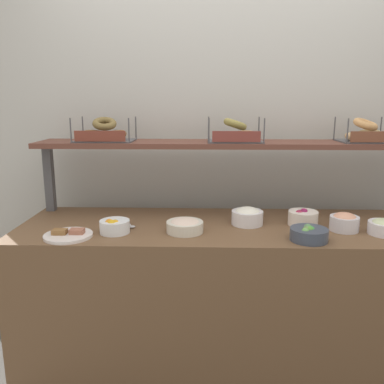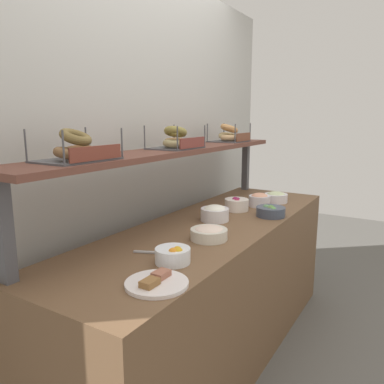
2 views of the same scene
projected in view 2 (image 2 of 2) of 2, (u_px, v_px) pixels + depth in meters
The scene contains 18 objects.
ground_plane at pixel (210, 353), 2.40m from camera, with size 8.00×8.00×0.00m, color #595651.
back_wall at pixel (137, 159), 2.44m from camera, with size 3.53×0.06×2.40m, color beige.
deli_counter at pixel (210, 291), 2.31m from camera, with size 2.33×0.70×0.85m, color brown.
shelf_riser_left at pixel (5, 232), 1.40m from camera, with size 0.05×0.05×0.40m, color #4C4C51.
shelf_riser_right at pixel (246, 166), 3.26m from camera, with size 0.05×0.05×0.40m, color #4C4C51.
upper_shelf at pixel (173, 151), 2.29m from camera, with size 2.29×0.32×0.03m, color brown.
bowl_potato_salad at pixel (209, 233), 1.94m from camera, with size 0.19×0.19×0.07m.
bowl_lox_spread at pixel (259, 200), 2.66m from camera, with size 0.15×0.15×0.10m.
bowl_cream_cheese at pixel (215, 213), 2.29m from camera, with size 0.17×0.17×0.10m.
bowl_scallion_spread at pixel (276, 197), 2.79m from camera, with size 0.17×0.17×0.08m.
bowl_fruit_salad at pixel (173, 255), 1.63m from camera, with size 0.15×0.15×0.08m.
bowl_veggie_mix at pixel (271, 211), 2.39m from camera, with size 0.18×0.18×0.07m.
bowl_beet_salad at pixel (236, 204), 2.55m from camera, with size 0.16×0.16×0.09m.
serving_plate_white at pixel (157, 283), 1.41m from camera, with size 0.24×0.24×0.04m.
serving_spoon_near_plate at pixel (159, 252), 1.74m from camera, with size 0.09×0.17×0.01m.
bagel_basket_cinnamon_raisin at pixel (77, 150), 1.64m from camera, with size 0.34×0.27×0.15m.
bagel_basket_everything at pixel (176, 141), 2.28m from camera, with size 0.32×0.26×0.14m.
bagel_basket_sesame at pixel (229, 136), 2.91m from camera, with size 0.29×0.26×0.14m.
Camera 2 is at (-1.89, -1.03, 1.47)m, focal length 35.47 mm.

